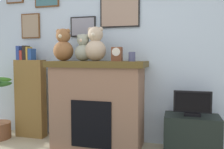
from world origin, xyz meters
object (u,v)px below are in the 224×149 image
object	(u,v)px
fireplace	(98,103)
bookshelf	(30,96)
candle_jar	(132,57)
teddy_bear_grey	(83,49)
teddy_bear_cream	(95,46)
tv_stand	(192,135)
television	(192,104)
mantel_clock	(117,54)
teddy_bear_brown	(63,46)

from	to	relation	value
fireplace	bookshelf	distance (m)	1.16
candle_jar	teddy_bear_grey	world-z (taller)	teddy_bear_grey
teddy_bear_grey	teddy_bear_cream	world-z (taller)	teddy_bear_cream
fireplace	tv_stand	size ratio (longest dim) A/B	1.97
television	mantel_clock	xyz separation A→B (m)	(-0.98, -0.02, 0.63)
teddy_bear_brown	bookshelf	bearing A→B (deg)	169.76
tv_stand	teddy_bear_grey	world-z (taller)	teddy_bear_grey
bookshelf	television	bearing A→B (deg)	-2.41
television	candle_jar	distance (m)	0.98
fireplace	teddy_bear_brown	world-z (taller)	teddy_bear_brown
candle_jar	teddy_bear_brown	size ratio (longest dim) A/B	0.27
teddy_bear_grey	fireplace	bearing A→B (deg)	4.85
candle_jar	tv_stand	bearing A→B (deg)	1.14
fireplace	bookshelf	xyz separation A→B (m)	(-1.16, 0.10, 0.05)
tv_stand	teddy_bear_brown	size ratio (longest dim) A/B	1.47
fireplace	mantel_clock	bearing A→B (deg)	-4.01
bookshelf	teddy_bear_brown	distance (m)	1.00
television	teddy_bear_cream	distance (m)	1.49
mantel_clock	teddy_bear_grey	world-z (taller)	teddy_bear_grey
fireplace	television	world-z (taller)	fireplace
mantel_clock	teddy_bear_cream	size ratio (longest dim) A/B	0.40
fireplace	television	bearing A→B (deg)	-0.16
teddy_bear_brown	teddy_bear_cream	size ratio (longest dim) A/B	0.98
candle_jar	teddy_bear_grey	distance (m)	0.70
tv_stand	television	world-z (taller)	television
teddy_bear_grey	bookshelf	bearing A→B (deg)	172.99
tv_stand	teddy_bear_cream	distance (m)	1.72
fireplace	teddy_bear_grey	size ratio (longest dim) A/B	3.55
candle_jar	teddy_bear_grey	xyz separation A→B (m)	(-0.69, -0.00, 0.11)
fireplace	television	xyz separation A→B (m)	(1.25, -0.00, 0.05)
teddy_bear_cream	tv_stand	bearing A→B (deg)	0.71
fireplace	candle_jar	bearing A→B (deg)	-2.12
teddy_bear_cream	teddy_bear_brown	bearing A→B (deg)	180.00
fireplace	mantel_clock	world-z (taller)	mantel_clock
bookshelf	teddy_bear_grey	bearing A→B (deg)	-7.01
bookshelf	teddy_bear_brown	xyz separation A→B (m)	(0.64, -0.12, 0.76)
fireplace	bookshelf	world-z (taller)	bookshelf
tv_stand	teddy_bear_brown	world-z (taller)	teddy_bear_brown
teddy_bear_brown	teddy_bear_grey	bearing A→B (deg)	0.02
bookshelf	teddy_bear_grey	world-z (taller)	teddy_bear_grey
fireplace	candle_jar	world-z (taller)	candle_jar
television	teddy_bear_cream	size ratio (longest dim) A/B	0.98
bookshelf	fireplace	bearing A→B (deg)	-4.83
teddy_bear_brown	teddy_bear_grey	size ratio (longest dim) A/B	1.22
fireplace	teddy_bear_brown	size ratio (longest dim) A/B	2.90
teddy_bear_brown	mantel_clock	bearing A→B (deg)	-0.06
television	teddy_bear_grey	size ratio (longest dim) A/B	1.23
mantel_clock	teddy_bear_grey	distance (m)	0.49
teddy_bear_grey	teddy_bear_cream	size ratio (longest dim) A/B	0.80
tv_stand	teddy_bear_cream	bearing A→B (deg)	-179.29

